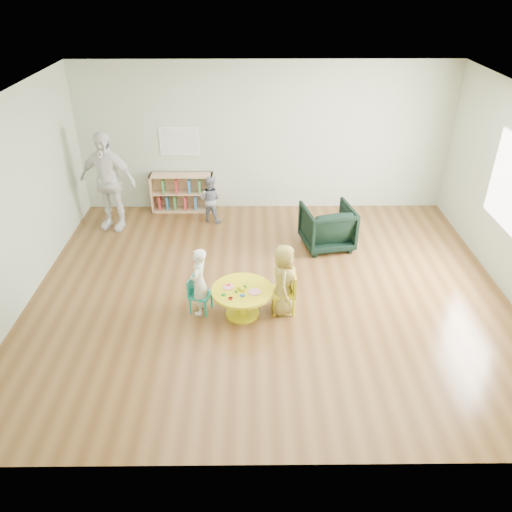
{
  "coord_description": "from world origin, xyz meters",
  "views": [
    {
      "loc": [
        -0.25,
        -6.16,
        4.26
      ],
      "look_at": [
        -0.19,
        -0.3,
        0.79
      ],
      "focal_mm": 35.0,
      "sensor_mm": 36.0,
      "label": 1
    }
  ],
  "objects_px": {
    "kid_chair_right": "(287,291)",
    "child_right": "(284,280)",
    "kid_chair_left": "(198,293)",
    "bookshelf": "(182,192)",
    "activity_table": "(242,297)",
    "child_left": "(199,282)",
    "toddler": "(210,199)",
    "armchair": "(327,227)",
    "adult_caretaker": "(107,181)"
  },
  "relations": [
    {
      "from": "child_left",
      "to": "adult_caretaker",
      "type": "xyz_separation_m",
      "value": [
        -1.83,
        2.63,
        0.4
      ]
    },
    {
      "from": "toddler",
      "to": "adult_caretaker",
      "type": "height_order",
      "value": "adult_caretaker"
    },
    {
      "from": "activity_table",
      "to": "kid_chair_right",
      "type": "xyz_separation_m",
      "value": [
        0.62,
        0.1,
        0.03
      ]
    },
    {
      "from": "child_right",
      "to": "activity_table",
      "type": "bearing_deg",
      "value": 103.29
    },
    {
      "from": "bookshelf",
      "to": "child_right",
      "type": "distance_m",
      "value": 3.81
    },
    {
      "from": "kid_chair_left",
      "to": "child_left",
      "type": "relative_size",
      "value": 0.53
    },
    {
      "from": "child_left",
      "to": "kid_chair_left",
      "type": "bearing_deg",
      "value": -126.82
    },
    {
      "from": "bookshelf",
      "to": "child_right",
      "type": "height_order",
      "value": "child_right"
    },
    {
      "from": "adult_caretaker",
      "to": "child_right",
      "type": "bearing_deg",
      "value": -26.43
    },
    {
      "from": "kid_chair_left",
      "to": "child_left",
      "type": "bearing_deg",
      "value": 58.72
    },
    {
      "from": "armchair",
      "to": "activity_table",
      "type": "bearing_deg",
      "value": 42.3
    },
    {
      "from": "kid_chair_right",
      "to": "adult_caretaker",
      "type": "xyz_separation_m",
      "value": [
        -3.04,
        2.61,
        0.57
      ]
    },
    {
      "from": "bookshelf",
      "to": "toddler",
      "type": "xyz_separation_m",
      "value": [
        0.59,
        -0.51,
        0.08
      ]
    },
    {
      "from": "kid_chair_right",
      "to": "armchair",
      "type": "distance_m",
      "value": 2.0
    },
    {
      "from": "bookshelf",
      "to": "child_left",
      "type": "height_order",
      "value": "child_left"
    },
    {
      "from": "toddler",
      "to": "bookshelf",
      "type": "bearing_deg",
      "value": -22.49
    },
    {
      "from": "child_left",
      "to": "activity_table",
      "type": "bearing_deg",
      "value": 94.83
    },
    {
      "from": "activity_table",
      "to": "armchair",
      "type": "height_order",
      "value": "armchair"
    },
    {
      "from": "armchair",
      "to": "bookshelf",
      "type": "bearing_deg",
      "value": -40.88
    },
    {
      "from": "kid_chair_left",
      "to": "kid_chair_right",
      "type": "distance_m",
      "value": 1.24
    },
    {
      "from": "activity_table",
      "to": "child_left",
      "type": "relative_size",
      "value": 0.85
    },
    {
      "from": "kid_chair_right",
      "to": "child_right",
      "type": "bearing_deg",
      "value": 113.52
    },
    {
      "from": "kid_chair_right",
      "to": "adult_caretaker",
      "type": "distance_m",
      "value": 4.05
    },
    {
      "from": "toddler",
      "to": "activity_table",
      "type": "bearing_deg",
      "value": 120.27
    },
    {
      "from": "child_left",
      "to": "child_right",
      "type": "distance_m",
      "value": 1.15
    },
    {
      "from": "bookshelf",
      "to": "child_left",
      "type": "xyz_separation_m",
      "value": [
        0.64,
        -3.35,
        0.13
      ]
    },
    {
      "from": "kid_chair_left",
      "to": "child_right",
      "type": "xyz_separation_m",
      "value": [
        1.19,
        -0.04,
        0.24
      ]
    },
    {
      "from": "activity_table",
      "to": "adult_caretaker",
      "type": "height_order",
      "value": "adult_caretaker"
    },
    {
      "from": "child_left",
      "to": "toddler",
      "type": "relative_size",
      "value": 1.12
    },
    {
      "from": "bookshelf",
      "to": "armchair",
      "type": "xyz_separation_m",
      "value": [
        2.65,
        -1.49,
        0.01
      ]
    },
    {
      "from": "kid_chair_left",
      "to": "child_left",
      "type": "height_order",
      "value": "child_left"
    },
    {
      "from": "activity_table",
      "to": "bookshelf",
      "type": "bearing_deg",
      "value": 109.7
    },
    {
      "from": "activity_table",
      "to": "child_right",
      "type": "height_order",
      "value": "child_right"
    },
    {
      "from": "child_right",
      "to": "child_left",
      "type": "bearing_deg",
      "value": 95.78
    },
    {
      "from": "kid_chair_left",
      "to": "toddler",
      "type": "bearing_deg",
      "value": -161.92
    },
    {
      "from": "child_right",
      "to": "toddler",
      "type": "height_order",
      "value": "child_right"
    },
    {
      "from": "kid_chair_left",
      "to": "child_left",
      "type": "distance_m",
      "value": 0.22
    },
    {
      "from": "child_left",
      "to": "adult_caretaker",
      "type": "relative_size",
      "value": 0.55
    },
    {
      "from": "activity_table",
      "to": "child_right",
      "type": "bearing_deg",
      "value": 7.38
    },
    {
      "from": "kid_chair_right",
      "to": "adult_caretaker",
      "type": "bearing_deg",
      "value": 49.12
    },
    {
      "from": "adult_caretaker",
      "to": "child_left",
      "type": "bearing_deg",
      "value": -40.16
    },
    {
      "from": "activity_table",
      "to": "child_left",
      "type": "height_order",
      "value": "child_left"
    },
    {
      "from": "kid_chair_left",
      "to": "kid_chair_right",
      "type": "xyz_separation_m",
      "value": [
        1.24,
        -0.02,
        0.04
      ]
    },
    {
      "from": "armchair",
      "to": "child_left",
      "type": "relative_size",
      "value": 0.83
    },
    {
      "from": "activity_table",
      "to": "bookshelf",
      "type": "height_order",
      "value": "bookshelf"
    },
    {
      "from": "bookshelf",
      "to": "activity_table",
      "type": "bearing_deg",
      "value": -70.3
    },
    {
      "from": "activity_table",
      "to": "toddler",
      "type": "xyz_separation_m",
      "value": [
        -0.63,
        2.92,
        0.15
      ]
    },
    {
      "from": "armchair",
      "to": "child_right",
      "type": "bearing_deg",
      "value": 53.97
    },
    {
      "from": "bookshelf",
      "to": "toddler",
      "type": "bearing_deg",
      "value": -40.54
    },
    {
      "from": "activity_table",
      "to": "kid_chair_left",
      "type": "bearing_deg",
      "value": 169.54
    }
  ]
}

